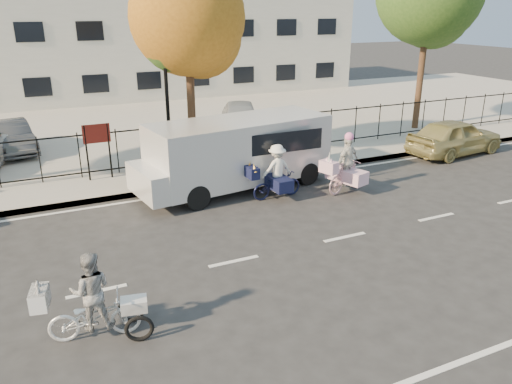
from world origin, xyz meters
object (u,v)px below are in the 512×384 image
lamppost (166,82)px  white_van (236,151)px  zebra_trike (93,306)px  lot_car_d (240,117)px  lot_car_c (11,137)px  unicorn_bike (346,170)px  bull_bike (276,177)px  gold_sedan (455,137)px

lamppost → white_van: bearing=-57.3°
zebra_trike → lot_car_d: size_ratio=0.46×
lot_car_c → lot_car_d: size_ratio=0.89×
zebra_trike → unicorn_bike: (8.11, 4.27, 0.07)m
unicorn_bike → lamppost: bearing=30.3°
bull_bike → white_van: size_ratio=0.28×
lamppost → gold_sedan: 11.14m
zebra_trike → unicorn_bike: size_ratio=0.99×
unicorn_bike → lot_car_c: size_ratio=0.53×
bull_bike → lot_car_d: 7.74m
zebra_trike → lot_car_d: (7.97, 12.17, 0.23)m
gold_sedan → lot_car_c: gold_sedan is taller
unicorn_bike → white_van: bearing=42.0°
gold_sedan → lot_car_d: bearing=40.1°
lot_car_d → gold_sedan: bearing=-23.7°
white_van → gold_sedan: bearing=-8.0°
zebra_trike → bull_bike: bull_bike is taller
zebra_trike → lot_car_c: 13.05m
white_van → gold_sedan: white_van is taller
unicorn_bike → zebra_trike: bearing=100.7°
zebra_trike → bull_bike: bearing=-40.4°
lot_car_d → zebra_trike: bearing=-102.9°
white_van → lot_car_c: bearing=124.5°
lamppost → lot_car_c: lamppost is taller
unicorn_bike → lot_car_d: size_ratio=0.47×
zebra_trike → lamppost: bearing=-13.0°
lamppost → lot_car_d: 6.18m
zebra_trike → white_van: white_van is taller
lamppost → zebra_trike: lamppost is taller
zebra_trike → lot_car_d: 14.56m
white_van → lot_car_c: size_ratio=1.76×
white_van → lot_car_d: size_ratio=1.56×
unicorn_bike → gold_sedan: 6.48m
bull_bike → white_van: 1.59m
bull_bike → white_van: (-0.72, 1.30, 0.55)m
lamppost → bull_bike: lamppost is taller
lamppost → bull_bike: (2.20, -3.60, -2.45)m
lamppost → lot_car_c: 7.18m
lot_car_c → bull_bike: bearing=-59.2°
white_van → gold_sedan: (9.15, 0.00, -0.51)m
lot_car_c → lot_car_d: 9.20m
lamppost → unicorn_bike: 6.45m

